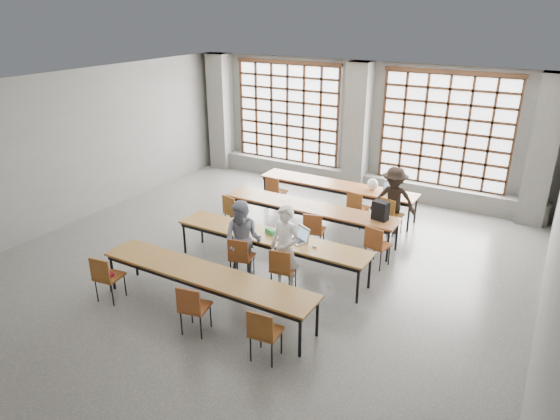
{
  "coord_description": "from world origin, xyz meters",
  "views": [
    {
      "loc": [
        4.76,
        -7.27,
        4.84
      ],
      "look_at": [
        0.37,
        0.4,
        1.19
      ],
      "focal_mm": 32.0,
      "sensor_mm": 36.0,
      "label": 1
    }
  ],
  "objects_px": {
    "chair_back_right": "(390,212)",
    "chair_front_right": "(282,266)",
    "desk_row_d": "(206,276)",
    "desk_row_b": "(309,209)",
    "chair_back_mid": "(357,205)",
    "chair_mid_left": "(233,210)",
    "red_pouch": "(109,274)",
    "mouse": "(315,246)",
    "desk_row_a": "(337,187)",
    "plastic_bag": "(373,184)",
    "chair_near_right": "(264,330)",
    "green_box": "(270,232)",
    "student_male": "(285,249)",
    "chair_mid_right": "(376,242)",
    "chair_near_left": "(106,274)",
    "chair_mid_centre": "(314,228)",
    "laptop_back": "(391,190)",
    "laptop_front": "(300,237)",
    "desk_row_c": "(271,239)",
    "chair_back_left": "(275,189)",
    "student_back": "(394,200)",
    "backpack": "(380,211)",
    "chair_front_left": "(240,254)",
    "chair_near_mid": "(192,305)",
    "phone": "(276,239)",
    "student_female": "(243,240)"
  },
  "relations": [
    {
      "from": "chair_near_mid",
      "to": "chair_near_right",
      "type": "xyz_separation_m",
      "value": [
        1.29,
        -0.0,
        0.0
      ]
    },
    {
      "from": "phone",
      "to": "chair_near_left",
      "type": "bearing_deg",
      "value": -132.04
    },
    {
      "from": "desk_row_c",
      "to": "red_pouch",
      "type": "xyz_separation_m",
      "value": [
        -1.9,
        -2.32,
        -0.16
      ]
    },
    {
      "from": "chair_mid_left",
      "to": "chair_near_left",
      "type": "distance_m",
      "value": 3.52
    },
    {
      "from": "chair_near_mid",
      "to": "green_box",
      "type": "xyz_separation_m",
      "value": [
        -0.07,
        2.47,
        0.24
      ]
    },
    {
      "from": "backpack",
      "to": "laptop_back",
      "type": "bearing_deg",
      "value": 111.95
    },
    {
      "from": "green_box",
      "to": "phone",
      "type": "height_order",
      "value": "green_box"
    },
    {
      "from": "chair_front_left",
      "to": "laptop_front",
      "type": "bearing_deg",
      "value": 40.39
    },
    {
      "from": "desk_row_b",
      "to": "backpack",
      "type": "relative_size",
      "value": 10.0
    },
    {
      "from": "chair_near_mid",
      "to": "mouse",
      "type": "height_order",
      "value": "chair_near_mid"
    },
    {
      "from": "student_back",
      "to": "chair_mid_left",
      "type": "bearing_deg",
      "value": -159.09
    },
    {
      "from": "desk_row_d",
      "to": "plastic_bag",
      "type": "xyz_separation_m",
      "value": [
        1.0,
        5.19,
        0.21
      ]
    },
    {
      "from": "chair_front_left",
      "to": "chair_near_right",
      "type": "height_order",
      "value": "same"
    },
    {
      "from": "mouse",
      "to": "plastic_bag",
      "type": "height_order",
      "value": "plastic_bag"
    },
    {
      "from": "chair_near_right",
      "to": "mouse",
      "type": "bearing_deg",
      "value": 98.58
    },
    {
      "from": "desk_row_a",
      "to": "laptop_front",
      "type": "relative_size",
      "value": 8.73
    },
    {
      "from": "laptop_back",
      "to": "laptop_front",
      "type": "bearing_deg",
      "value": -100.96
    },
    {
      "from": "desk_row_c",
      "to": "laptop_front",
      "type": "distance_m",
      "value": 0.6
    },
    {
      "from": "chair_mid_centre",
      "to": "phone",
      "type": "relative_size",
      "value": 6.77
    },
    {
      "from": "desk_row_b",
      "to": "student_back",
      "type": "xyz_separation_m",
      "value": [
        1.54,
        1.13,
        0.11
      ]
    },
    {
      "from": "desk_row_d",
      "to": "mouse",
      "type": "xyz_separation_m",
      "value": [
        1.15,
        1.75,
        0.08
      ]
    },
    {
      "from": "chair_back_mid",
      "to": "plastic_bag",
      "type": "relative_size",
      "value": 3.08
    },
    {
      "from": "desk_row_a",
      "to": "chair_mid_left",
      "type": "relative_size",
      "value": 4.55
    },
    {
      "from": "student_back",
      "to": "red_pouch",
      "type": "distance_m",
      "value": 6.21
    },
    {
      "from": "student_male",
      "to": "mouse",
      "type": "distance_m",
      "value": 0.6
    },
    {
      "from": "chair_mid_left",
      "to": "red_pouch",
      "type": "height_order",
      "value": "chair_mid_left"
    },
    {
      "from": "desk_row_b",
      "to": "backpack",
      "type": "height_order",
      "value": "backpack"
    },
    {
      "from": "laptop_back",
      "to": "student_male",
      "type": "bearing_deg",
      "value": -99.01
    },
    {
      "from": "chair_front_left",
      "to": "backpack",
      "type": "distance_m",
      "value": 3.06
    },
    {
      "from": "desk_row_c",
      "to": "student_male",
      "type": "relative_size",
      "value": 2.44
    },
    {
      "from": "chair_back_right",
      "to": "chair_near_left",
      "type": "xyz_separation_m",
      "value": [
        -3.37,
        -5.14,
        0.0
      ]
    },
    {
      "from": "student_male",
      "to": "chair_mid_left",
      "type": "bearing_deg",
      "value": 150.55
    },
    {
      "from": "chair_mid_right",
      "to": "chair_near_left",
      "type": "height_order",
      "value": "same"
    },
    {
      "from": "student_back",
      "to": "mouse",
      "type": "xyz_separation_m",
      "value": [
        -0.55,
        -2.89,
        -0.03
      ]
    },
    {
      "from": "chair_back_left",
      "to": "chair_front_right",
      "type": "bearing_deg",
      "value": -57.84
    },
    {
      "from": "chair_near_right",
      "to": "green_box",
      "type": "distance_m",
      "value": 2.83
    },
    {
      "from": "chair_back_left",
      "to": "student_back",
      "type": "relative_size",
      "value": 0.57
    },
    {
      "from": "desk_row_c",
      "to": "backpack",
      "type": "height_order",
      "value": "backpack"
    },
    {
      "from": "desk_row_a",
      "to": "green_box",
      "type": "xyz_separation_m",
      "value": [
        0.05,
        -3.29,
        0.11
      ]
    },
    {
      "from": "student_back",
      "to": "desk_row_b",
      "type": "bearing_deg",
      "value": -151.98
    },
    {
      "from": "chair_back_right",
      "to": "mouse",
      "type": "bearing_deg",
      "value": -100.78
    },
    {
      "from": "desk_row_c",
      "to": "chair_front_left",
      "type": "bearing_deg",
      "value": -114.19
    },
    {
      "from": "desk_row_d",
      "to": "chair_back_right",
      "type": "bearing_deg",
      "value": 69.61
    },
    {
      "from": "desk_row_b",
      "to": "student_female",
      "type": "height_order",
      "value": "student_female"
    },
    {
      "from": "chair_back_right",
      "to": "chair_front_right",
      "type": "height_order",
      "value": "same"
    },
    {
      "from": "desk_row_d",
      "to": "chair_back_right",
      "type": "distance_m",
      "value": 4.81
    },
    {
      "from": "desk_row_d",
      "to": "backpack",
      "type": "xyz_separation_m",
      "value": [
        1.76,
        3.56,
        0.27
      ]
    },
    {
      "from": "student_male",
      "to": "student_back",
      "type": "height_order",
      "value": "student_male"
    },
    {
      "from": "chair_mid_centre",
      "to": "green_box",
      "type": "height_order",
      "value": "chair_mid_centre"
    },
    {
      "from": "desk_row_b",
      "to": "chair_back_mid",
      "type": "distance_m",
      "value": 1.24
    }
  ]
}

